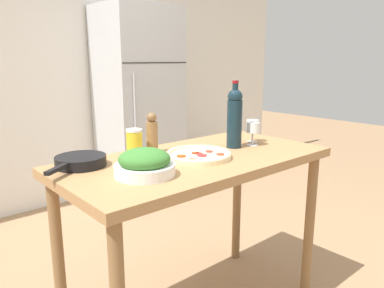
# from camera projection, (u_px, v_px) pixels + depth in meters

# --- Properties ---
(wall_back) EXTENTS (6.40, 0.06, 2.60)m
(wall_back) POSITION_uv_depth(u_px,v_px,m) (39.00, 69.00, 3.38)
(wall_back) COLOR silver
(wall_back) RESTS_ON ground_plane
(refrigerator) EXTENTS (0.72, 0.64, 1.89)m
(refrigerator) POSITION_uv_depth(u_px,v_px,m) (139.00, 105.00, 3.73)
(refrigerator) COLOR #B7BCC1
(refrigerator) RESTS_ON ground_plane
(prep_counter) EXTENTS (1.39, 0.69, 0.91)m
(prep_counter) POSITION_uv_depth(u_px,v_px,m) (196.00, 178.00, 1.91)
(prep_counter) COLOR #A87A4C
(prep_counter) RESTS_ON ground_plane
(wine_bottle) EXTENTS (0.08, 0.08, 0.37)m
(wine_bottle) POSITION_uv_depth(u_px,v_px,m) (235.00, 117.00, 2.05)
(wine_bottle) COLOR #142833
(wine_bottle) RESTS_ON prep_counter
(wine_glass_near) EXTENTS (0.07, 0.07, 0.13)m
(wine_glass_near) POSITION_uv_depth(u_px,v_px,m) (253.00, 129.00, 2.11)
(wine_glass_near) COLOR silver
(wine_glass_near) RESTS_ON prep_counter
(wine_glass_far) EXTENTS (0.07, 0.07, 0.13)m
(wine_glass_far) POSITION_uv_depth(u_px,v_px,m) (253.00, 126.00, 2.20)
(wine_glass_far) COLOR silver
(wine_glass_far) RESTS_ON prep_counter
(pepper_mill) EXTENTS (0.06, 0.06, 0.21)m
(pepper_mill) POSITION_uv_depth(u_px,v_px,m) (152.00, 134.00, 1.94)
(pepper_mill) COLOR olive
(pepper_mill) RESTS_ON prep_counter
(salad_bowl) EXTENTS (0.26, 0.26, 0.12)m
(salad_bowl) POSITION_uv_depth(u_px,v_px,m) (145.00, 164.00, 1.57)
(salad_bowl) COLOR white
(salad_bowl) RESTS_ON prep_counter
(homemade_pizza) EXTENTS (0.33, 0.33, 0.03)m
(homemade_pizza) POSITION_uv_depth(u_px,v_px,m) (198.00, 155.00, 1.86)
(homemade_pizza) COLOR beige
(homemade_pizza) RESTS_ON prep_counter
(salt_canister) EXTENTS (0.08, 0.08, 0.14)m
(salt_canister) POSITION_uv_depth(u_px,v_px,m) (134.00, 143.00, 1.87)
(salt_canister) COLOR yellow
(salt_canister) RESTS_ON prep_counter
(cast_iron_skillet) EXTENTS (0.33, 0.27, 0.05)m
(cast_iron_skillet) POSITION_uv_depth(u_px,v_px,m) (81.00, 161.00, 1.71)
(cast_iron_skillet) COLOR black
(cast_iron_skillet) RESTS_ON prep_counter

